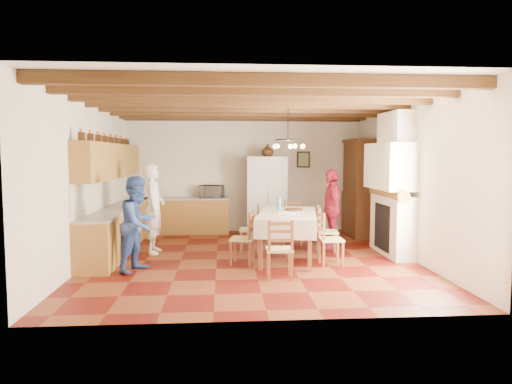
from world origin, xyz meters
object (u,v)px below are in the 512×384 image
(chair_end_near, at_px, (279,248))
(person_man, at_px, (153,208))
(chair_left_near, at_px, (242,238))
(person_woman_red, at_px, (332,208))
(hutch, at_px, (359,188))
(chair_left_far, at_px, (250,229))
(microwave, at_px, (212,191))
(refrigerator, at_px, (267,195))
(dining_table, at_px, (288,217))
(person_woman_blue, at_px, (138,224))
(chair_right_near, at_px, (331,238))
(chair_end_far, at_px, (293,223))
(chair_right_far, at_px, (327,231))

(chair_end_near, relative_size, person_man, 0.53)
(chair_left_near, relative_size, person_woman_red, 0.58)
(hutch, height_order, chair_left_far, hutch)
(hutch, height_order, microwave, hutch)
(hutch, xyz_separation_m, person_woman_red, (-0.99, -1.30, -0.34))
(refrigerator, height_order, dining_table, refrigerator)
(person_woman_blue, distance_m, person_woman_red, 4.11)
(refrigerator, relative_size, person_man, 1.07)
(person_man, xyz_separation_m, person_woman_blue, (-0.04, -1.40, -0.10))
(person_woman_red, bearing_deg, chair_end_near, -30.25)
(dining_table, height_order, chair_left_far, chair_left_far)
(person_woman_blue, bearing_deg, person_man, 22.86)
(chair_right_near, xyz_separation_m, chair_end_far, (-0.40, 1.86, 0.00))
(chair_end_near, bearing_deg, microwave, -73.21)
(chair_end_near, xyz_separation_m, person_man, (-2.29, 2.02, 0.42))
(chair_end_near, distance_m, microwave, 4.51)
(chair_right_far, bearing_deg, person_woman_red, -12.55)
(person_woman_blue, height_order, microwave, person_woman_blue)
(dining_table, bearing_deg, person_man, 164.97)
(refrigerator, relative_size, chair_right_far, 2.01)
(person_woman_blue, distance_m, microwave, 3.87)
(chair_end_far, bearing_deg, dining_table, -93.65)
(chair_end_far, relative_size, person_woman_blue, 0.59)
(hutch, height_order, chair_left_near, hutch)
(chair_left_far, bearing_deg, microwave, -155.82)
(person_woman_red, bearing_deg, chair_left_far, -77.36)
(chair_left_far, distance_m, chair_end_far, 1.20)
(hutch, bearing_deg, chair_left_near, -137.78)
(chair_left_near, relative_size, chair_end_far, 1.00)
(chair_end_near, bearing_deg, chair_right_far, -124.19)
(chair_left_near, xyz_separation_m, chair_right_near, (1.59, -0.18, 0.00))
(chair_left_far, distance_m, person_man, 1.97)
(chair_right_near, bearing_deg, person_woman_red, -13.60)
(hutch, distance_m, person_woman_blue, 5.61)
(chair_right_far, xyz_separation_m, microwave, (-2.34, 2.70, 0.57))
(chair_end_near, bearing_deg, dining_table, -102.09)
(dining_table, xyz_separation_m, chair_end_near, (-0.32, -1.32, -0.32))
(dining_table, distance_m, chair_left_near, 1.00)
(hutch, relative_size, chair_left_near, 2.44)
(chair_right_far, xyz_separation_m, person_woman_blue, (-3.48, -0.99, 0.33))
(person_man, distance_m, person_woman_red, 3.70)
(hutch, xyz_separation_m, chair_left_near, (-2.95, -2.66, -0.69))
(person_man, distance_m, microwave, 2.55)
(chair_right_far, bearing_deg, hutch, -24.66)
(chair_end_near, bearing_deg, refrigerator, -91.31)
(person_man, relative_size, microwave, 3.24)
(hutch, distance_m, microwave, 3.64)
(chair_left_far, bearing_deg, chair_end_near, 15.43)
(chair_left_far, bearing_deg, refrigerator, 170.11)
(chair_left_far, bearing_deg, person_woman_red, 106.67)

